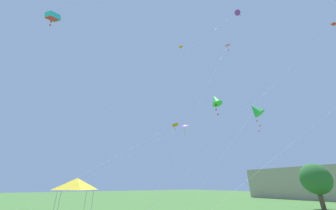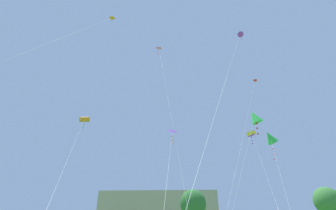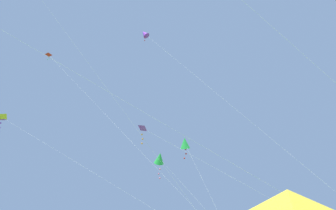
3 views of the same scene
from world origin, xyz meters
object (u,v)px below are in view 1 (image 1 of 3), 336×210
(kite_red_delta_7, at_px, (330,28))
(kite_cyan_box_0, at_px, (53,17))
(kite_purple_diamond_5, at_px, (238,12))
(kite_green_diamond_1, at_px, (255,110))
(kite_green_diamond_3, at_px, (215,100))
(kite_orange_box_9, at_px, (175,125))
(kite_pink_delta_4, at_px, (227,46))
(kite_orange_delta_2, at_px, (179,48))
(festival_tent, at_px, (77,184))
(kite_purple_delta_8, at_px, (182,127))

(kite_red_delta_7, bearing_deg, kite_cyan_box_0, -121.72)
(kite_purple_diamond_5, xyz_separation_m, kite_red_delta_7, (4.39, 11.62, 0.83))
(kite_green_diamond_1, bearing_deg, kite_green_diamond_3, -123.55)
(kite_green_diamond_3, distance_m, kite_purple_diamond_5, 11.16)
(kite_red_delta_7, bearing_deg, kite_orange_box_9, -163.26)
(kite_green_diamond_3, height_order, kite_purple_diamond_5, kite_purple_diamond_5)
(kite_pink_delta_4, bearing_deg, kite_green_diamond_1, -52.39)
(kite_green_diamond_1, height_order, kite_pink_delta_4, kite_pink_delta_4)
(kite_cyan_box_0, distance_m, kite_orange_delta_2, 22.76)
(festival_tent, bearing_deg, kite_green_diamond_1, 27.64)
(kite_cyan_box_0, xyz_separation_m, kite_orange_box_9, (-5.18, 20.65, -7.57))
(festival_tent, xyz_separation_m, kite_green_diamond_3, (14.32, 5.95, 5.72))
(kite_orange_delta_2, distance_m, kite_purple_diamond_5, 19.42)
(kite_green_diamond_1, distance_m, kite_purple_delta_8, 7.35)
(kite_orange_delta_2, height_order, kite_green_diamond_3, kite_orange_delta_2)
(kite_green_diamond_1, height_order, kite_green_diamond_3, kite_green_diamond_3)
(kite_purple_diamond_5, height_order, kite_orange_box_9, kite_purple_diamond_5)
(kite_cyan_box_0, xyz_separation_m, kite_purple_delta_8, (5.69, 13.37, -11.77))
(festival_tent, height_order, kite_purple_delta_8, kite_purple_delta_8)
(kite_cyan_box_0, relative_size, kite_purple_diamond_5, 1.04)
(festival_tent, height_order, kite_red_delta_7, kite_red_delta_7)
(kite_purple_diamond_5, bearing_deg, kite_pink_delta_4, 129.01)
(kite_purple_delta_8, bearing_deg, kite_purple_diamond_5, 18.61)
(kite_pink_delta_4, xyz_separation_m, kite_orange_box_9, (-7.43, -7.62, -15.76))
(kite_pink_delta_4, relative_size, kite_purple_delta_8, 1.91)
(kite_cyan_box_0, bearing_deg, kite_purple_diamond_5, 51.48)
(kite_green_diamond_3, bearing_deg, kite_pink_delta_4, 119.32)
(kite_purple_diamond_5, relative_size, kite_orange_box_9, 0.88)
(kite_red_delta_7, bearing_deg, kite_purple_diamond_5, -110.71)
(kite_cyan_box_0, distance_m, kite_pink_delta_4, 29.52)
(kite_green_diamond_1, xyz_separation_m, kite_purple_diamond_5, (-0.50, 1.30, 11.25))
(festival_tent, relative_size, kite_orange_box_9, 0.17)
(kite_orange_box_9, bearing_deg, kite_green_diamond_1, -19.11)
(kite_orange_delta_2, bearing_deg, kite_cyan_box_0, -79.47)
(kite_cyan_box_0, bearing_deg, kite_orange_box_9, 104.08)
(kite_green_diamond_1, bearing_deg, festival_tent, -152.36)
(kite_orange_delta_2, height_order, kite_purple_delta_8, kite_orange_delta_2)
(festival_tent, height_order, kite_pink_delta_4, kite_pink_delta_4)
(kite_pink_delta_4, xyz_separation_m, kite_purple_diamond_5, (10.22, -12.61, -9.05))
(festival_tent, relative_size, kite_pink_delta_4, 0.14)
(kite_green_diamond_1, relative_size, kite_orange_delta_2, 0.31)
(kite_green_diamond_1, relative_size, kite_green_diamond_3, 0.93)
(kite_purple_diamond_5, height_order, kite_purple_delta_8, kite_purple_diamond_5)
(kite_purple_delta_8, relative_size, kite_orange_box_9, 0.66)
(kite_green_diamond_3, xyz_separation_m, kite_red_delta_7, (5.46, 15.29, 11.31))
(kite_green_diamond_1, bearing_deg, kite_orange_box_9, 160.89)
(kite_green_diamond_1, bearing_deg, kite_cyan_box_0, -132.08)
(kite_green_diamond_3, xyz_separation_m, kite_pink_delta_4, (-9.14, 16.28, 19.53))
(festival_tent, xyz_separation_m, kite_cyan_box_0, (2.93, -6.03, 17.05))
(kite_green_diamond_1, height_order, kite_purple_diamond_5, kite_purple_diamond_5)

